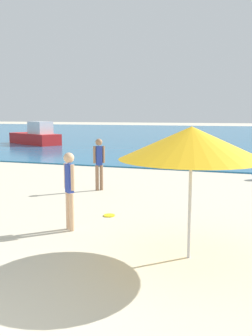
{
  "coord_description": "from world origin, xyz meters",
  "views": [
    {
      "loc": [
        3.01,
        -1.66,
        2.29
      ],
      "look_at": [
        -0.09,
        7.53,
        0.87
      ],
      "focal_mm": 39.06,
      "sensor_mm": 36.0,
      "label": 1
    }
  ],
  "objects_px": {
    "frisbee": "(109,215)",
    "boat_near": "(36,136)",
    "beach_umbrella": "(191,143)",
    "person_standing": "(69,186)",
    "person_distant": "(99,161)"
  },
  "relations": [
    {
      "from": "person_standing",
      "to": "frisbee",
      "type": "xyz_separation_m",
      "value": [
        0.37,
        1.19,
        -0.87
      ]
    },
    {
      "from": "person_standing",
      "to": "frisbee",
      "type": "relative_size",
      "value": 6.0
    },
    {
      "from": "person_standing",
      "to": "frisbee",
      "type": "bearing_deg",
      "value": -72.09
    },
    {
      "from": "frisbee",
      "to": "person_distant",
      "type": "bearing_deg",
      "value": 117.24
    },
    {
      "from": "boat_near",
      "to": "beach_umbrella",
      "type": "height_order",
      "value": "beach_umbrella"
    },
    {
      "from": "boat_near",
      "to": "beach_umbrella",
      "type": "bearing_deg",
      "value": 156.49
    },
    {
      "from": "boat_near",
      "to": "person_standing",
      "type": "bearing_deg",
      "value": 152.42
    },
    {
      "from": "frisbee",
      "to": "person_distant",
      "type": "height_order",
      "value": "person_distant"
    },
    {
      "from": "person_standing",
      "to": "person_distant",
      "type": "xyz_separation_m",
      "value": [
        -0.96,
        3.78,
        0.01
      ]
    },
    {
      "from": "person_standing",
      "to": "boat_near",
      "type": "distance_m",
      "value": 21.44
    },
    {
      "from": "frisbee",
      "to": "person_distant",
      "type": "distance_m",
      "value": 3.04
    },
    {
      "from": "frisbee",
      "to": "boat_near",
      "type": "xyz_separation_m",
      "value": [
        -12.42,
        16.53,
        0.64
      ]
    },
    {
      "from": "beach_umbrella",
      "to": "frisbee",
      "type": "bearing_deg",
      "value": 138.34
    },
    {
      "from": "person_standing",
      "to": "beach_umbrella",
      "type": "distance_m",
      "value": 2.75
    },
    {
      "from": "person_standing",
      "to": "boat_near",
      "type": "height_order",
      "value": "boat_near"
    }
  ]
}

